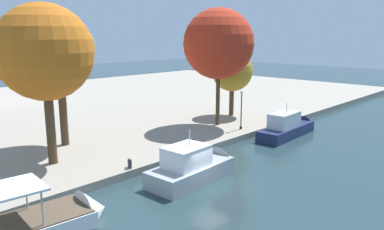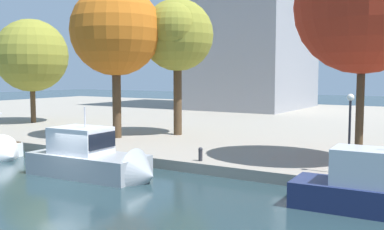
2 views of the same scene
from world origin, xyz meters
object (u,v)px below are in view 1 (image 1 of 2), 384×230
object	(u,v)px
mooring_bollard_0	(194,142)
tree_1	(231,71)
motor_yacht_2	(289,128)
tree_4	(47,53)
tree_2	(219,43)
motor_yacht_1	(196,168)
lamp_post	(241,107)
mooring_bollard_2	(129,162)
tree_3	(60,51)
mooring_bollard_1	(130,163)

from	to	relation	value
mooring_bollard_0	tree_1	size ratio (longest dim) A/B	0.10
motor_yacht_2	tree_4	bearing A→B (deg)	158.32
mooring_bollard_0	tree_2	distance (m)	12.69
motor_yacht_1	mooring_bollard_0	bearing A→B (deg)	42.32
lamp_post	tree_1	xyz separation A→B (m)	(5.03, 5.32, 3.15)
tree_2	motor_yacht_1	bearing A→B (deg)	-146.53
tree_1	tree_2	distance (m)	6.50
motor_yacht_2	lamp_post	size ratio (longest dim) A/B	2.28
tree_1	motor_yacht_2	bearing A→B (deg)	-101.02
mooring_bollard_2	tree_2	distance (m)	18.36
tree_2	tree_4	bearing A→B (deg)	177.73
mooring_bollard_2	mooring_bollard_0	bearing A→B (deg)	0.64
lamp_post	tree_3	world-z (taller)	tree_3
motor_yacht_2	tree_2	xyz separation A→B (m)	(-3.21, 7.11, 8.93)
motor_yacht_1	mooring_bollard_2	world-z (taller)	motor_yacht_1
tree_1	tree_4	distance (m)	24.31
mooring_bollard_2	tree_1	bearing A→B (deg)	16.94
motor_yacht_2	tree_2	size ratio (longest dim) A/B	0.74
motor_yacht_1	tree_4	distance (m)	13.97
motor_yacht_1	mooring_bollard_0	xyz separation A→B (m)	(4.32, 4.30, 0.27)
tree_4	mooring_bollard_1	bearing A→B (deg)	-57.64
motor_yacht_2	tree_4	size ratio (longest dim) A/B	0.77
tree_4	mooring_bollard_0	bearing A→B (deg)	-24.27
motor_yacht_2	tree_3	distance (m)	24.08
tree_3	tree_4	xyz separation A→B (m)	(-3.04, -3.93, 0.04)
motor_yacht_1	lamp_post	bearing A→B (deg)	19.72
tree_1	tree_3	world-z (taller)	tree_3
motor_yacht_2	mooring_bollard_0	size ratio (longest dim) A/B	11.45
mooring_bollard_1	mooring_bollard_2	distance (m)	0.33
motor_yacht_2	tree_3	xyz separation A→B (m)	(-19.24, 11.79, 8.39)
motor_yacht_2	tree_1	distance (m)	10.82
motor_yacht_2	mooring_bollard_0	bearing A→B (deg)	163.07
tree_4	tree_1	bearing A→B (deg)	3.25
motor_yacht_2	mooring_bollard_0	distance (m)	11.95
mooring_bollard_0	tree_4	world-z (taller)	tree_4
tree_1	tree_4	xyz separation A→B (m)	(-24.07, -1.37, 3.07)
mooring_bollard_1	lamp_post	distance (m)	15.92
motor_yacht_2	mooring_bollard_1	world-z (taller)	motor_yacht_2
motor_yacht_2	mooring_bollard_1	distance (m)	19.17
mooring_bollard_2	lamp_post	xyz separation A→B (m)	(15.58, 0.96, 2.00)
mooring_bollard_0	tree_4	bearing A→B (deg)	155.73
motor_yacht_1	tree_3	bearing A→B (deg)	101.89
motor_yacht_2	mooring_bollard_0	xyz separation A→B (m)	(-11.56, 3.03, 0.29)
lamp_post	tree_1	distance (m)	7.97
tree_2	mooring_bollard_1	bearing A→B (deg)	-164.25
tree_2	motor_yacht_2	bearing A→B (deg)	-65.72
lamp_post	tree_4	world-z (taller)	tree_4
mooring_bollard_2	tree_3	world-z (taller)	tree_3
tree_2	tree_4	world-z (taller)	tree_2
mooring_bollard_2	tree_2	xyz separation A→B (m)	(15.61, 4.16, 8.72)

